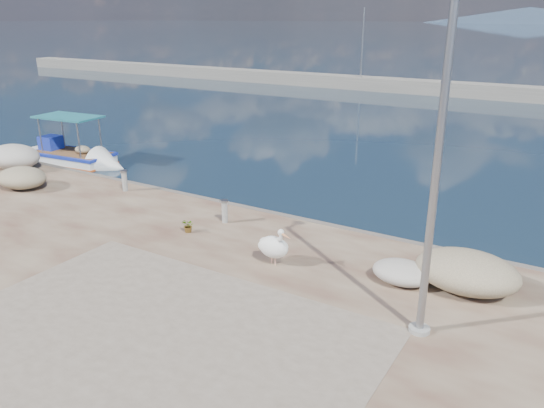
{
  "coord_description": "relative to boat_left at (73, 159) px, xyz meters",
  "views": [
    {
      "loc": [
        7.94,
        -9.23,
        6.72
      ],
      "look_at": [
        0.0,
        3.8,
        1.3
      ],
      "focal_mm": 35.0,
      "sensor_mm": 36.0,
      "label": 1
    }
  ],
  "objects": [
    {
      "name": "ground",
      "position": [
        13.28,
        -7.0,
        -0.21
      ],
      "size": [
        1400.0,
        1400.0,
        0.0
      ],
      "primitive_type": "plane",
      "color": "#162635",
      "rests_on": "ground"
    },
    {
      "name": "quay_patch",
      "position": [
        14.28,
        -10.0,
        0.3
      ],
      "size": [
        9.0,
        7.0,
        0.01
      ],
      "primitive_type": "cube",
      "color": "gray",
      "rests_on": "quay"
    },
    {
      "name": "breakwater",
      "position": [
        13.28,
        33.0,
        0.4
      ],
      "size": [
        120.0,
        2.2,
        7.5
      ],
      "color": "gray",
      "rests_on": "ground"
    },
    {
      "name": "boat_left",
      "position": [
        0.0,
        0.0,
        0.0
      ],
      "size": [
        5.69,
        2.34,
        2.67
      ],
      "rotation": [
        0.0,
        0.0,
        0.1
      ],
      "color": "white",
      "rests_on": "ground"
    },
    {
      "name": "pelican",
      "position": [
        14.64,
        -5.35,
        0.81
      ],
      "size": [
        1.15,
        0.77,
        1.1
      ],
      "rotation": [
        0.0,
        0.0,
        -0.34
      ],
      "color": "tan",
      "rests_on": "quay"
    },
    {
      "name": "lamp_post",
      "position": [
        18.88,
        -6.45,
        3.59
      ],
      "size": [
        0.44,
        0.96,
        7.0
      ],
      "color": "gray",
      "rests_on": "quay"
    },
    {
      "name": "bollard_near",
      "position": [
        11.73,
        -3.56,
        0.7
      ],
      "size": [
        0.25,
        0.25,
        0.75
      ],
      "color": "gray",
      "rests_on": "quay"
    },
    {
      "name": "bollard_far",
      "position": [
        6.6,
        -2.88,
        0.73
      ],
      "size": [
        0.26,
        0.26,
        0.8
      ],
      "color": "gray",
      "rests_on": "quay"
    },
    {
      "name": "potted_plant",
      "position": [
        11.28,
        -4.8,
        0.51
      ],
      "size": [
        0.44,
        0.4,
        0.43
      ],
      "primitive_type": "imported",
      "rotation": [
        0.0,
        0.0,
        -0.19
      ],
      "color": "#33722D",
      "rests_on": "quay"
    },
    {
      "name": "net_pile_b",
      "position": [
        2.95,
        -4.65,
        0.69
      ],
      "size": [
        2.05,
        1.6,
        0.8
      ],
      "primitive_type": "ellipsoid",
      "color": "tan",
      "rests_on": "quay"
    },
    {
      "name": "net_pile_c",
      "position": [
        19.28,
        -4.14,
        0.77
      ],
      "size": [
        2.46,
        1.75,
        0.97
      ],
      "primitive_type": "ellipsoid",
      "color": "tan",
      "rests_on": "quay"
    },
    {
      "name": "net_pile_d",
      "position": [
        17.86,
        -4.57,
        0.57
      ],
      "size": [
        1.48,
        1.11,
        0.56
      ],
      "primitive_type": "ellipsoid",
      "color": "#B4AFA6",
      "rests_on": "quay"
    },
    {
      "name": "net_pile_a",
      "position": [
        0.2,
        -3.12,
        0.81
      ],
      "size": [
        2.53,
        1.84,
        1.03
      ],
      "primitive_type": "ellipsoid",
      "color": "#B4AFA6",
      "rests_on": "quay"
    }
  ]
}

